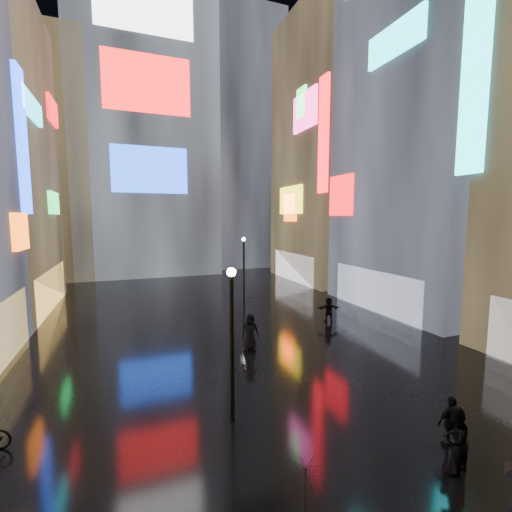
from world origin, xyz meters
TOP-DOWN VIEW (x-y plane):
  - ground at (0.00, 20.00)m, footprint 140.00×140.00m
  - building_right_mid at (15.98, 17.01)m, footprint 10.28×13.70m
  - building_right_far at (15.98, 30.00)m, footprint 10.28×12.00m
  - tower_main at (-3.00, 43.97)m, footprint 16.00×14.20m
  - tower_flank_right at (9.00, 46.00)m, footprint 12.00×12.00m
  - tower_flank_left at (-14.00, 42.00)m, footprint 10.00×10.00m
  - lamp_near at (-2.53, 7.50)m, footprint 0.30×0.30m
  - lamp_far at (3.20, 23.31)m, footprint 0.30×0.30m
  - pedestrian_1 at (2.33, 3.23)m, footprint 1.03×0.90m
  - pedestrian_3 at (3.15, 4.00)m, footprint 0.96×0.51m
  - pedestrian_4 at (0.13, 13.21)m, footprint 1.00×0.74m
  - pedestrian_5 at (6.60, 15.96)m, footprint 1.56×0.81m
  - umbrella_0 at (-3.01, 1.72)m, footprint 1.42×1.43m
  - umbrella_2 at (0.13, 13.21)m, footprint 1.22×1.24m

SIDE VIEW (x-z plane):
  - ground at x=0.00m, z-range 0.00..0.00m
  - pedestrian_3 at x=3.15m, z-range 0.00..1.55m
  - pedestrian_5 at x=6.60m, z-range 0.00..1.61m
  - pedestrian_1 at x=2.33m, z-range 0.00..1.81m
  - pedestrian_4 at x=0.13m, z-range 0.00..1.88m
  - umbrella_0 at x=-3.01m, z-range 1.81..2.72m
  - umbrella_2 at x=0.13m, z-range 1.88..2.82m
  - lamp_near at x=-2.53m, z-range 0.34..5.54m
  - lamp_far at x=3.20m, z-range 0.34..5.54m
  - tower_flank_left at x=-14.00m, z-range 0.00..26.00m
  - building_right_far at x=15.98m, z-range -0.02..27.98m
  - building_right_mid at x=15.98m, z-range -0.01..29.99m
  - tower_flank_right at x=9.00m, z-range 0.00..34.00m
  - tower_main at x=-3.00m, z-range 0.01..42.01m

